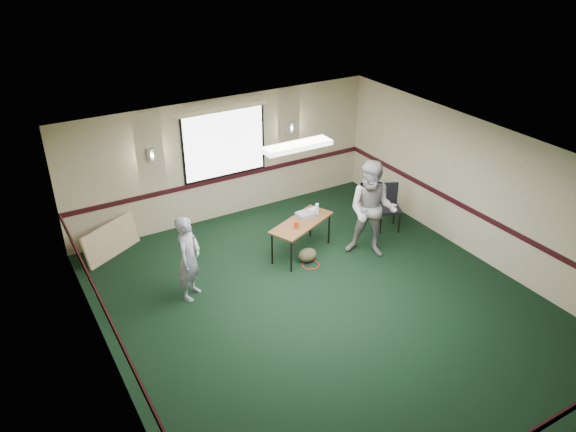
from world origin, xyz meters
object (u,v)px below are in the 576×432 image
conference_chair (388,203)px  person_right (372,210)px  projector (305,215)px  person_left (189,258)px  folding_table (302,224)px

conference_chair → person_right: person_right is taller
projector → person_right: 1.32m
projector → person_left: bearing=-174.0°
projector → conference_chair: (2.02, -0.11, -0.19)m
projector → conference_chair: 2.03m
person_left → person_right: (3.57, -0.47, 0.20)m
folding_table → person_left: bearing=162.1°
person_right → conference_chair: bearing=81.0°
folding_table → conference_chair: size_ratio=1.57×
person_left → folding_table: bearing=-38.8°
folding_table → conference_chair: 2.17m
projector → person_right: bearing=-41.1°
person_left → person_right: person_right is taller
projector → person_right: person_right is taller
person_left → person_right: 3.61m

